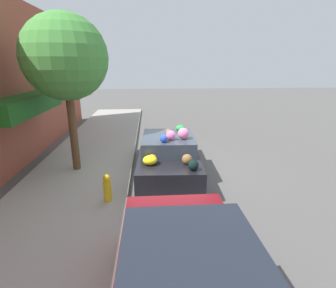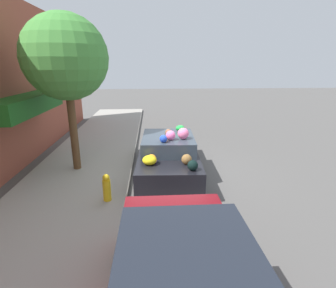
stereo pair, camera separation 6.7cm
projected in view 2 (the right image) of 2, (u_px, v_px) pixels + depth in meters
ground_plane at (166, 173)px, 8.51m from camera, size 60.00×60.00×0.00m
sidewalk_curb at (81, 174)px, 8.32m from camera, size 24.00×3.20×0.13m
street_tree at (66, 58)px, 7.60m from camera, size 2.48×2.48×4.70m
fire_hydrant at (107, 188)px, 6.49m from camera, size 0.20×0.20×0.70m
art_car at (168, 154)px, 8.25m from camera, size 4.30×1.94×1.64m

